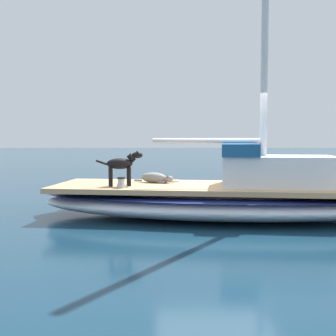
% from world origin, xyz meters
% --- Properties ---
extents(ground_plane, '(120.00, 120.00, 0.00)m').
position_xyz_m(ground_plane, '(0.00, 0.00, 0.00)').
color(ground_plane, '#143347').
extents(sailboat_main, '(3.46, 7.51, 0.66)m').
position_xyz_m(sailboat_main, '(0.00, 0.00, 0.34)').
color(sailboat_main, white).
rests_on(sailboat_main, ground).
extents(mast_main, '(0.14, 2.27, 6.96)m').
position_xyz_m(mast_main, '(0.12, 0.74, 3.78)').
color(mast_main, silver).
rests_on(mast_main, sailboat_main).
extents(cabin_house, '(1.68, 2.39, 0.84)m').
position_xyz_m(cabin_house, '(0.16, 1.11, 1.01)').
color(cabin_house, silver).
rests_on(cabin_house, sailboat_main).
extents(dog_grey, '(0.54, 0.88, 0.22)m').
position_xyz_m(dog_grey, '(-0.48, -1.27, 0.77)').
color(dog_grey, gray).
rests_on(dog_grey, sailboat_main).
extents(dog_black, '(0.34, 0.93, 0.70)m').
position_xyz_m(dog_black, '(0.12, -1.92, 1.08)').
color(dog_black, black).
rests_on(dog_black, sailboat_main).
extents(deck_winch, '(0.16, 0.16, 0.21)m').
position_xyz_m(deck_winch, '(0.47, -1.90, 0.76)').
color(deck_winch, '#B7B7BC').
rests_on(deck_winch, sailboat_main).
extents(coiled_rope, '(0.32, 0.32, 0.04)m').
position_xyz_m(coiled_rope, '(-0.69, -0.91, 0.68)').
color(coiled_rope, beige).
rests_on(coiled_rope, sailboat_main).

